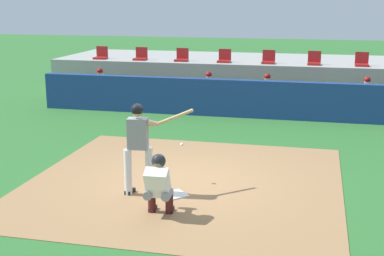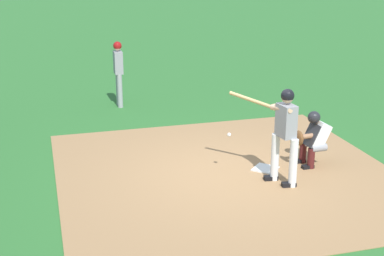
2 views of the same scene
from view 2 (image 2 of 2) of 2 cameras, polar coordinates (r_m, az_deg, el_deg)
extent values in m
plane|color=#2D6B2D|center=(10.70, 3.62, -4.78)|extent=(80.00, 80.00, 0.00)
cube|color=#9E754C|center=(10.70, 3.62, -4.75)|extent=(6.40, 6.40, 0.01)
cube|color=white|center=(10.97, 7.59, -4.19)|extent=(0.62, 0.62, 0.02)
cylinder|color=silver|center=(10.12, 10.42, -3.62)|extent=(0.15, 0.15, 0.92)
cylinder|color=silver|center=(10.35, 8.57, -3.02)|extent=(0.15, 0.15, 0.92)
cube|color=gray|center=(9.99, 9.71, 0.74)|extent=(0.41, 0.29, 0.60)
sphere|color=tan|center=(9.87, 9.84, 3.13)|extent=(0.21, 0.21, 0.21)
sphere|color=black|center=(9.86, 9.85, 3.32)|extent=(0.24, 0.24, 0.24)
cylinder|color=tan|center=(9.95, 9.17, 1.98)|extent=(0.57, 0.21, 0.18)
cylinder|color=tan|center=(10.14, 8.84, 2.29)|extent=(0.24, 0.26, 0.17)
cylinder|color=tan|center=(10.28, 6.07, 2.92)|extent=(0.62, 0.67, 0.24)
cube|color=black|center=(10.26, 9.97, -5.80)|extent=(0.15, 0.27, 0.09)
cube|color=black|center=(10.49, 8.15, -5.15)|extent=(0.15, 0.27, 0.09)
cylinder|color=gray|center=(11.12, 12.93, -2.00)|extent=(0.18, 0.33, 0.16)
cylinder|color=#4C1919|center=(11.12, 12.19, -3.11)|extent=(0.14, 0.14, 0.42)
cube|color=black|center=(11.15, 11.87, -3.96)|extent=(0.12, 0.25, 0.08)
cylinder|color=gray|center=(11.37, 12.10, -1.48)|extent=(0.18, 0.33, 0.16)
cylinder|color=#4C1919|center=(11.37, 11.38, -2.56)|extent=(0.14, 0.14, 0.42)
cube|color=black|center=(11.40, 11.06, -3.39)|extent=(0.12, 0.25, 0.08)
cube|color=white|center=(11.20, 12.81, -0.64)|extent=(0.42, 0.46, 0.57)
cube|color=#2D2D33|center=(11.14, 12.28, -0.71)|extent=(0.39, 0.27, 0.45)
sphere|color=#996B4C|center=(11.06, 12.57, 0.99)|extent=(0.21, 0.21, 0.21)
sphere|color=#232328|center=(11.04, 12.49, 1.08)|extent=(0.25, 0.25, 0.25)
cylinder|color=#996B4C|center=(11.06, 11.92, -0.83)|extent=(0.12, 0.45, 0.10)
ellipsoid|color=brown|center=(10.91, 11.00, -1.02)|extent=(0.29, 0.13, 0.30)
sphere|color=white|center=(10.37, 3.86, -0.70)|extent=(0.07, 0.07, 0.07)
cylinder|color=#99999E|center=(15.10, -7.46, 3.82)|extent=(0.14, 0.14, 0.92)
cylinder|color=#99999E|center=(15.33, -7.59, 4.03)|extent=(0.14, 0.14, 0.92)
cube|color=gray|center=(15.05, -7.65, 6.73)|extent=(0.36, 0.22, 0.60)
sphere|color=beige|center=(14.97, -7.71, 8.30)|extent=(0.20, 0.20, 0.20)
sphere|color=maroon|center=(14.97, -7.72, 8.42)|extent=(0.23, 0.23, 0.23)
cylinder|color=tan|center=(15.52, -7.50, 4.07)|extent=(0.18, 0.06, 0.85)
camera|label=1|loc=(18.06, 34.33, 13.87)|focal=50.35mm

